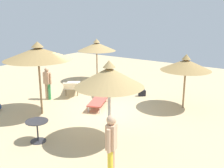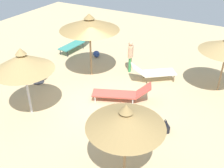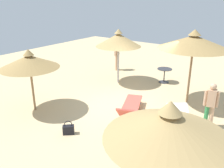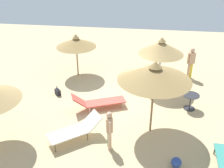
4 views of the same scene
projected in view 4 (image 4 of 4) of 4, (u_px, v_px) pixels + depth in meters
The scene contains 11 objects.
ground at pixel (116, 106), 12.07m from camera, with size 24.00×24.00×0.10m, color tan.
parasol_umbrella_far_right at pixel (155, 74), 9.27m from camera, with size 2.63×2.63×2.92m.
parasol_umbrella_edge at pixel (161, 48), 12.55m from camera, with size 2.14×2.14×2.62m.
parasol_umbrella_far_left at pixel (76, 42), 13.87m from camera, with size 2.10×2.10×2.33m.
lounge_chair_near_right at pixel (98, 101), 11.62m from camera, with size 2.37×1.44×0.80m.
lounge_chair_center at pixel (76, 129), 9.77m from camera, with size 1.99×1.76×0.84m.
person_standing_front at pixel (109, 129), 9.14m from camera, with size 0.28×0.44×1.54m.
person_standing_near_left at pixel (191, 61), 14.00m from camera, with size 0.43×0.27×1.71m.
handbag at pixel (58, 92), 12.77m from camera, with size 0.37×0.38×0.46m.
side_table_round at pixel (191, 99), 11.56m from camera, with size 0.71×0.71×0.70m.
beach_ball at pixel (176, 162), 8.68m from camera, with size 0.35×0.35×0.35m, color navy.
Camera 4 is at (1.19, -10.11, 6.52)m, focal length 42.79 mm.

